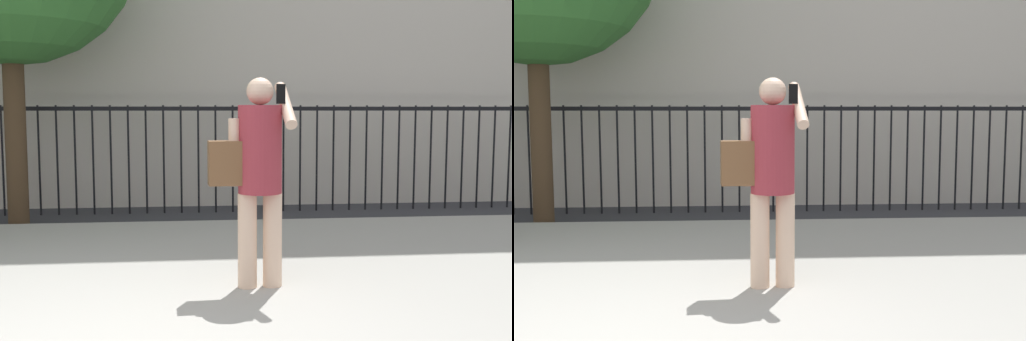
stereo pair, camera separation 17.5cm
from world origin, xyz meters
The scene contains 3 objects.
sidewalk centered at (0.00, 2.20, 0.07)m, with size 28.00×4.40×0.15m, color #9E9B93.
iron_fence centered at (0.00, 5.90, 1.02)m, with size 12.03×0.04×1.60m.
pedestrian_on_phone centered at (1.04, 1.47, 1.10)m, with size 0.66×0.48×1.63m.
Camera 2 is at (0.73, -3.25, 1.55)m, focal length 43.13 mm.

